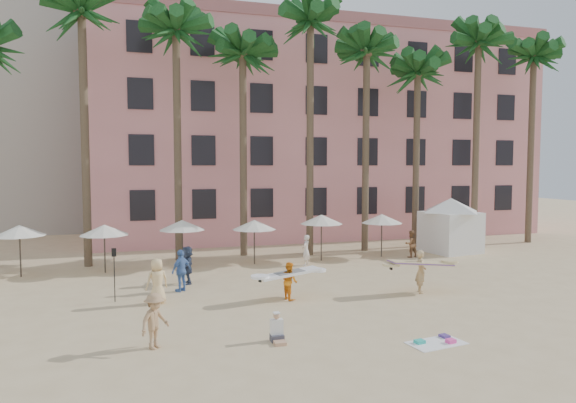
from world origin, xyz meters
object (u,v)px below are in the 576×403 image
at_px(carrier_white, 289,279).
at_px(cabana, 451,220).
at_px(pink_hotel, 311,137).
at_px(carrier_yellow, 421,269).

bearing_deg(carrier_white, cabana, 32.12).
xyz_separation_m(pink_hotel, carrier_yellow, (-2.43, -22.00, -6.95)).
height_order(carrier_yellow, carrier_white, carrier_yellow).
height_order(pink_hotel, cabana, pink_hotel).
bearing_deg(cabana, carrier_white, -147.88).
bearing_deg(carrier_yellow, carrier_white, 174.67).
xyz_separation_m(pink_hotel, cabana, (5.06, -13.07, -5.93)).
relative_size(cabana, carrier_yellow, 1.78).
bearing_deg(carrier_white, carrier_yellow, -5.33).
relative_size(carrier_yellow, carrier_white, 1.03).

